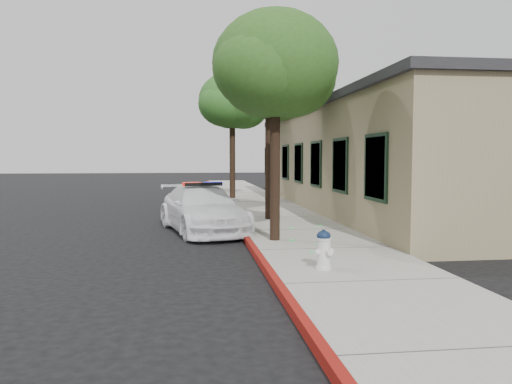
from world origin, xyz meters
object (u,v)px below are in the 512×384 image
object	(u,v)px
street_tree_near	(276,69)
fire_hydrant	(324,249)
clapboard_building	(387,159)
street_tree_far	(233,103)
police_car	(203,209)
street_tree_mid	(269,82)

from	to	relation	value
street_tree_near	fire_hydrant	bearing A→B (deg)	-84.11
clapboard_building	street_tree_far	xyz separation A→B (m)	(-5.95, 5.11, 2.74)
street_tree_near	street_tree_far	world-z (taller)	street_tree_far
clapboard_building	police_car	world-z (taller)	clapboard_building
clapboard_building	street_tree_mid	size ratio (longest dim) A/B	3.51
street_tree_far	fire_hydrant	bearing A→B (deg)	-88.88
street_tree_mid	street_tree_near	bearing A→B (deg)	-96.77
police_car	street_tree_mid	size ratio (longest dim) A/B	0.84
fire_hydrant	street_tree_near	distance (m)	5.08
street_tree_far	clapboard_building	bearing A→B (deg)	-40.64
fire_hydrant	street_tree_mid	bearing A→B (deg)	64.82
police_car	street_tree_far	world-z (taller)	street_tree_far
street_tree_mid	police_car	bearing A→B (deg)	-142.91
fire_hydrant	street_tree_near	world-z (taller)	street_tree_near
fire_hydrant	street_tree_far	size ratio (longest dim) A/B	0.12
clapboard_building	street_tree_far	bearing A→B (deg)	139.36
police_car	street_tree_far	size ratio (longest dim) A/B	0.79
police_car	street_tree_far	bearing A→B (deg)	66.43
clapboard_building	police_car	xyz separation A→B (m)	(-7.71, -5.16, -1.45)
police_car	street_tree_near	world-z (taller)	street_tree_near
fire_hydrant	clapboard_building	bearing A→B (deg)	38.99
street_tree_far	street_tree_mid	bearing A→B (deg)	-86.80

